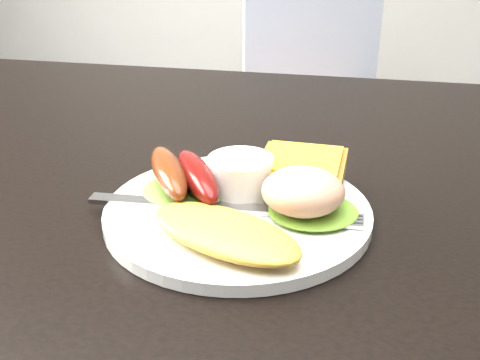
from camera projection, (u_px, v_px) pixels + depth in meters
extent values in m
cube|color=black|center=(294.00, 191.00, 0.59)|extent=(1.20, 0.80, 0.04)
cube|color=#A56C4F|center=(303.00, 111.00, 1.71)|extent=(0.59, 0.59, 0.05)
imported|color=navy|center=(145.00, 4.00, 0.99)|extent=(0.64, 0.46, 1.70)
cylinder|color=white|center=(238.00, 212.00, 0.49)|extent=(0.23, 0.23, 0.01)
ellipsoid|color=#61A431|center=(185.00, 190.00, 0.51)|extent=(0.08, 0.08, 0.01)
ellipsoid|color=#54842C|center=(313.00, 211.00, 0.47)|extent=(0.09, 0.09, 0.01)
ellipsoid|color=gold|center=(225.00, 232.00, 0.43)|extent=(0.15, 0.11, 0.02)
ellipsoid|color=brown|center=(168.00, 172.00, 0.50)|extent=(0.08, 0.11, 0.03)
ellipsoid|color=#5E0202|center=(197.00, 175.00, 0.50)|extent=(0.08, 0.10, 0.03)
cylinder|color=white|center=(241.00, 176.00, 0.50)|extent=(0.07, 0.07, 0.03)
cube|color=brown|center=(279.00, 175.00, 0.53)|extent=(0.08, 0.08, 0.01)
cube|color=olive|center=(302.00, 167.00, 0.52)|extent=(0.08, 0.08, 0.01)
ellipsoid|color=beige|center=(303.00, 191.00, 0.46)|extent=(0.08, 0.07, 0.04)
cube|color=#ADAFB7|center=(188.00, 205.00, 0.49)|extent=(0.18, 0.02, 0.00)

